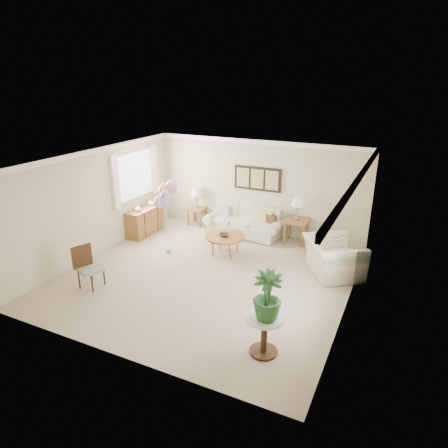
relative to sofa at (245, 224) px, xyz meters
The scene contains 18 objects.
ground_plane 2.69m from the sofa, 85.54° to the right, with size 6.00×6.00×0.00m, color tan.
room_shell 2.89m from the sofa, 87.82° to the right, with size 6.04×6.04×2.60m.
wall_art_triptych 1.29m from the sofa, 55.65° to the left, with size 1.35×0.06×0.65m.
sofa is the anchor object (origin of this frame).
end_table_left 1.60m from the sofa, behind, with size 0.50×0.45×0.54m.
end_table_right 1.46m from the sofa, ahead, with size 0.60×0.55×0.66m.
lamp_left 1.73m from the sofa, behind, with size 0.34×0.34×0.60m.
lamp_right 1.65m from the sofa, ahead, with size 0.35×0.35×0.62m.
coffee_table 1.44m from the sofa, 87.19° to the right, with size 0.98×0.98×0.49m.
decor_bowl 1.49m from the sofa, 87.58° to the right, with size 0.25×0.25×0.06m, color #322520.
armchair 3.01m from the sofa, 26.92° to the right, with size 1.24×1.08×0.80m, color beige.
side_table 5.11m from the sofa, 63.80° to the right, with size 0.62×0.62×0.67m.
potted_plant 5.21m from the sofa, 63.63° to the right, with size 0.44×0.44×0.79m, color #1D451F.
accent_chair 4.52m from the sofa, 113.67° to the right, with size 0.58×0.58×0.91m.
credenza 2.80m from the sofa, 155.55° to the right, with size 0.46×1.20×0.74m.
vase_white 2.96m from the sofa, 150.39° to the right, with size 0.17×0.17×0.18m, color silver.
vase_sage 2.72m from the sofa, 161.34° to the right, with size 0.17×0.17×0.17m, color beige.
balloon_cluster 2.62m from the sofa, 122.36° to the right, with size 0.53×0.47×1.89m.
Camera 1 is at (3.77, -6.97, 4.18)m, focal length 32.00 mm.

